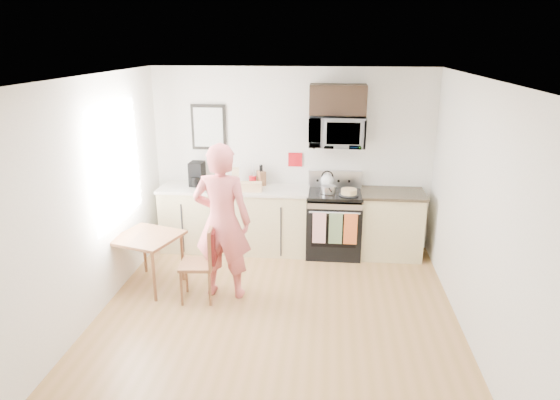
# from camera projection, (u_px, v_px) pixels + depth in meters

# --- Properties ---
(floor) EXTENTS (4.60, 4.60, 0.00)m
(floor) POSITION_uv_depth(u_px,v_px,m) (275.00, 324.00, 5.42)
(floor) COLOR olive
(floor) RESTS_ON ground
(back_wall) EXTENTS (4.00, 0.04, 2.60)m
(back_wall) POSITION_uv_depth(u_px,v_px,m) (292.00, 159.00, 7.20)
(back_wall) COLOR white
(back_wall) RESTS_ON floor
(front_wall) EXTENTS (4.00, 0.04, 2.60)m
(front_wall) POSITION_uv_depth(u_px,v_px,m) (230.00, 342.00, 2.84)
(front_wall) COLOR white
(front_wall) RESTS_ON floor
(left_wall) EXTENTS (0.04, 4.60, 2.60)m
(left_wall) POSITION_uv_depth(u_px,v_px,m) (84.00, 205.00, 5.21)
(left_wall) COLOR white
(left_wall) RESTS_ON floor
(right_wall) EXTENTS (0.04, 4.60, 2.60)m
(right_wall) POSITION_uv_depth(u_px,v_px,m) (479.00, 218.00, 4.83)
(right_wall) COLOR white
(right_wall) RESTS_ON floor
(ceiling) EXTENTS (4.00, 4.60, 0.04)m
(ceiling) POSITION_uv_depth(u_px,v_px,m) (274.00, 79.00, 4.62)
(ceiling) COLOR white
(ceiling) RESTS_ON back_wall
(window) EXTENTS (0.06, 1.40, 1.50)m
(window) POSITION_uv_depth(u_px,v_px,m) (117.00, 164.00, 5.88)
(window) COLOR white
(window) RESTS_ON left_wall
(cabinet_left) EXTENTS (2.10, 0.60, 0.90)m
(cabinet_left) POSITION_uv_depth(u_px,v_px,m) (235.00, 220.00, 7.25)
(cabinet_left) COLOR tan
(cabinet_left) RESTS_ON floor
(countertop_left) EXTENTS (2.14, 0.64, 0.04)m
(countertop_left) POSITION_uv_depth(u_px,v_px,m) (234.00, 189.00, 7.10)
(countertop_left) COLOR silver
(countertop_left) RESTS_ON cabinet_left
(cabinet_right) EXTENTS (0.84, 0.60, 0.90)m
(cabinet_right) POSITION_uv_depth(u_px,v_px,m) (391.00, 225.00, 7.04)
(cabinet_right) COLOR tan
(cabinet_right) RESTS_ON floor
(countertop_right) EXTENTS (0.88, 0.64, 0.04)m
(countertop_right) POSITION_uv_depth(u_px,v_px,m) (393.00, 193.00, 6.89)
(countertop_right) COLOR black
(countertop_right) RESTS_ON cabinet_right
(range) EXTENTS (0.76, 0.70, 1.16)m
(range) POSITION_uv_depth(u_px,v_px,m) (334.00, 225.00, 7.09)
(range) COLOR black
(range) RESTS_ON floor
(microwave) EXTENTS (0.76, 0.51, 0.42)m
(microwave) POSITION_uv_depth(u_px,v_px,m) (337.00, 131.00, 6.79)
(microwave) COLOR #B0B0B5
(microwave) RESTS_ON back_wall
(upper_cabinet) EXTENTS (0.76, 0.35, 0.40)m
(upper_cabinet) POSITION_uv_depth(u_px,v_px,m) (338.00, 99.00, 6.70)
(upper_cabinet) COLOR black
(upper_cabinet) RESTS_ON back_wall
(wall_art) EXTENTS (0.50, 0.04, 0.65)m
(wall_art) POSITION_uv_depth(u_px,v_px,m) (209.00, 127.00, 7.15)
(wall_art) COLOR black
(wall_art) RESTS_ON back_wall
(wall_trivet) EXTENTS (0.20, 0.02, 0.20)m
(wall_trivet) POSITION_uv_depth(u_px,v_px,m) (295.00, 160.00, 7.18)
(wall_trivet) COLOR #B30F18
(wall_trivet) RESTS_ON back_wall
(person) EXTENTS (0.71, 0.49, 1.86)m
(person) POSITION_uv_depth(u_px,v_px,m) (222.00, 222.00, 5.79)
(person) COLOR #CC383F
(person) RESTS_ON floor
(dining_table) EXTENTS (0.78, 0.78, 0.67)m
(dining_table) POSITION_uv_depth(u_px,v_px,m) (147.00, 242.00, 6.09)
(dining_table) COLOR brown
(dining_table) RESTS_ON floor
(chair) EXTENTS (0.46, 0.42, 0.91)m
(chair) POSITION_uv_depth(u_px,v_px,m) (207.00, 253.00, 5.77)
(chair) COLOR brown
(chair) RESTS_ON floor
(knife_block) EXTENTS (0.15, 0.16, 0.21)m
(knife_block) POSITION_uv_depth(u_px,v_px,m) (261.00, 178.00, 7.18)
(knife_block) COLOR brown
(knife_block) RESTS_ON countertop_left
(utensil_crock) EXTENTS (0.11, 0.11, 0.32)m
(utensil_crock) POSITION_uv_depth(u_px,v_px,m) (253.00, 176.00, 7.18)
(utensil_crock) COLOR #B30F18
(utensil_crock) RESTS_ON countertop_left
(fruit_bowl) EXTENTS (0.24, 0.24, 0.11)m
(fruit_bowl) POSITION_uv_depth(u_px,v_px,m) (205.00, 182.00, 7.24)
(fruit_bowl) COLOR white
(fruit_bowl) RESTS_ON countertop_left
(milk_carton) EXTENTS (0.12, 0.12, 0.27)m
(milk_carton) POSITION_uv_depth(u_px,v_px,m) (236.00, 177.00, 7.13)
(milk_carton) COLOR tan
(milk_carton) RESTS_ON countertop_left
(coffee_maker) EXTENTS (0.20, 0.29, 0.34)m
(coffee_maker) POSITION_uv_depth(u_px,v_px,m) (197.00, 175.00, 7.15)
(coffee_maker) COLOR black
(coffee_maker) RESTS_ON countertop_left
(bread_bag) EXTENTS (0.34, 0.18, 0.12)m
(bread_bag) POSITION_uv_depth(u_px,v_px,m) (250.00, 187.00, 6.92)
(bread_bag) COLOR tan
(bread_bag) RESTS_ON countertop_left
(cake) EXTENTS (0.26, 0.26, 0.09)m
(cake) POSITION_uv_depth(u_px,v_px,m) (349.00, 192.00, 6.79)
(cake) COLOR black
(cake) RESTS_ON range
(kettle) EXTENTS (0.19, 0.19, 0.25)m
(kettle) POSITION_uv_depth(u_px,v_px,m) (327.00, 180.00, 7.14)
(kettle) COLOR white
(kettle) RESTS_ON range
(pot) EXTENTS (0.21, 0.35, 0.10)m
(pot) POSITION_uv_depth(u_px,v_px,m) (328.00, 189.00, 6.88)
(pot) COLOR #B0B0B5
(pot) RESTS_ON range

